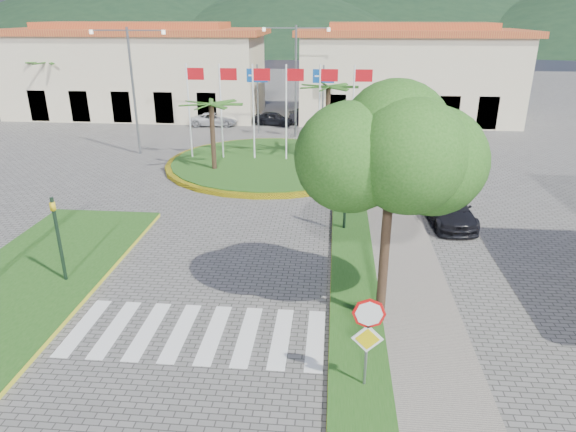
# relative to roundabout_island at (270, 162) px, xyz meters

# --- Properties ---
(sidewalk_right) EXTENTS (4.00, 28.00, 0.15)m
(sidewalk_right) POSITION_rel_roundabout_island_xyz_m (6.00, -20.00, -0.10)
(sidewalk_right) COLOR gray
(sidewalk_right) RESTS_ON ground
(verge_right) EXTENTS (1.60, 28.00, 0.18)m
(verge_right) POSITION_rel_roundabout_island_xyz_m (4.80, -20.00, -0.08)
(verge_right) COLOR #1D4D16
(verge_right) RESTS_ON ground
(median_left) EXTENTS (5.00, 14.00, 0.18)m
(median_left) POSITION_rel_roundabout_island_xyz_m (-6.50, -16.00, -0.08)
(median_left) COLOR #1D4D16
(median_left) RESTS_ON ground
(crosswalk) EXTENTS (8.00, 3.00, 0.01)m
(crosswalk) POSITION_rel_roundabout_island_xyz_m (-0.00, -18.00, -0.17)
(crosswalk) COLOR silver
(crosswalk) RESTS_ON ground
(roundabout_island) EXTENTS (12.70, 12.70, 6.00)m
(roundabout_island) POSITION_rel_roundabout_island_xyz_m (0.00, 0.00, 0.00)
(roundabout_island) COLOR yellow
(roundabout_island) RESTS_ON ground
(stop_sign) EXTENTS (0.80, 0.11, 2.65)m
(stop_sign) POSITION_rel_roundabout_island_xyz_m (4.90, -20.04, 1.62)
(stop_sign) COLOR slate
(stop_sign) RESTS_ON ground
(deciduous_tree) EXTENTS (3.60, 3.60, 6.80)m
(deciduous_tree) POSITION_rel_roundabout_island_xyz_m (5.50, -17.00, 5.00)
(deciduous_tree) COLOR black
(deciduous_tree) RESTS_ON ground
(traffic_light_left) EXTENTS (0.15, 0.18, 3.20)m
(traffic_light_left) POSITION_rel_roundabout_island_xyz_m (-5.20, -15.50, 1.77)
(traffic_light_left) COLOR black
(traffic_light_left) RESTS_ON ground
(traffic_light_right) EXTENTS (0.15, 0.18, 3.20)m
(traffic_light_right) POSITION_rel_roundabout_island_xyz_m (4.50, -10.00, 1.77)
(traffic_light_right) COLOR black
(traffic_light_right) RESTS_ON ground
(traffic_light_far) EXTENTS (0.18, 0.15, 3.20)m
(traffic_light_far) POSITION_rel_roundabout_island_xyz_m (8.00, 4.00, 1.77)
(traffic_light_far) COLOR black
(traffic_light_far) RESTS_ON ground
(direction_sign_west) EXTENTS (1.60, 0.14, 5.20)m
(direction_sign_west) POSITION_rel_roundabout_island_xyz_m (-2.00, 8.97, 3.36)
(direction_sign_west) COLOR slate
(direction_sign_west) RESTS_ON ground
(direction_sign_east) EXTENTS (1.60, 0.14, 5.20)m
(direction_sign_east) POSITION_rel_roundabout_island_xyz_m (3.00, 8.97, 3.36)
(direction_sign_east) COLOR slate
(direction_sign_east) RESTS_ON ground
(street_lamp_centre) EXTENTS (4.80, 0.16, 8.00)m
(street_lamp_centre) POSITION_rel_roundabout_island_xyz_m (1.00, 8.00, 4.32)
(street_lamp_centre) COLOR slate
(street_lamp_centre) RESTS_ON ground
(street_lamp_west) EXTENTS (4.80, 0.16, 8.00)m
(street_lamp_west) POSITION_rel_roundabout_island_xyz_m (-9.00, 2.00, 4.32)
(street_lamp_west) COLOR slate
(street_lamp_west) RESTS_ON ground
(building_left) EXTENTS (23.32, 9.54, 8.05)m
(building_left) POSITION_rel_roundabout_island_xyz_m (-14.00, 16.00, 3.73)
(building_left) COLOR beige
(building_left) RESTS_ON ground
(building_right) EXTENTS (19.08, 9.54, 8.05)m
(building_right) POSITION_rel_roundabout_island_xyz_m (10.00, 16.00, 3.73)
(building_right) COLOR beige
(building_right) RESTS_ON ground
(hill_far_west) EXTENTS (140.00, 140.00, 22.00)m
(hill_far_west) POSITION_rel_roundabout_island_xyz_m (-55.00, 118.00, 10.83)
(hill_far_west) COLOR black
(hill_far_west) RESTS_ON ground
(hill_near_back) EXTENTS (110.00, 110.00, 16.00)m
(hill_near_back) POSITION_rel_roundabout_island_xyz_m (-10.00, 108.00, 7.83)
(hill_near_back) COLOR black
(hill_near_back) RESTS_ON ground
(white_van) EXTENTS (4.03, 2.14, 1.08)m
(white_van) POSITION_rel_roundabout_island_xyz_m (-6.08, 11.42, 0.37)
(white_van) COLOR #BBBBBD
(white_van) RESTS_ON ground
(car_dark_a) EXTENTS (3.54, 2.10, 1.13)m
(car_dark_a) POSITION_rel_roundabout_island_xyz_m (-1.17, 12.10, 0.39)
(car_dark_a) COLOR black
(car_dark_a) RESTS_ON ground
(car_dark_b) EXTENTS (4.32, 1.95, 1.38)m
(car_dark_b) POSITION_rel_roundabout_island_xyz_m (2.17, 12.87, 0.51)
(car_dark_b) COLOR black
(car_dark_b) RESTS_ON ground
(car_side_right) EXTENTS (2.21, 4.62, 1.30)m
(car_side_right) POSITION_rel_roundabout_island_xyz_m (9.12, -8.41, 0.48)
(car_side_right) COLOR black
(car_side_right) RESTS_ON ground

